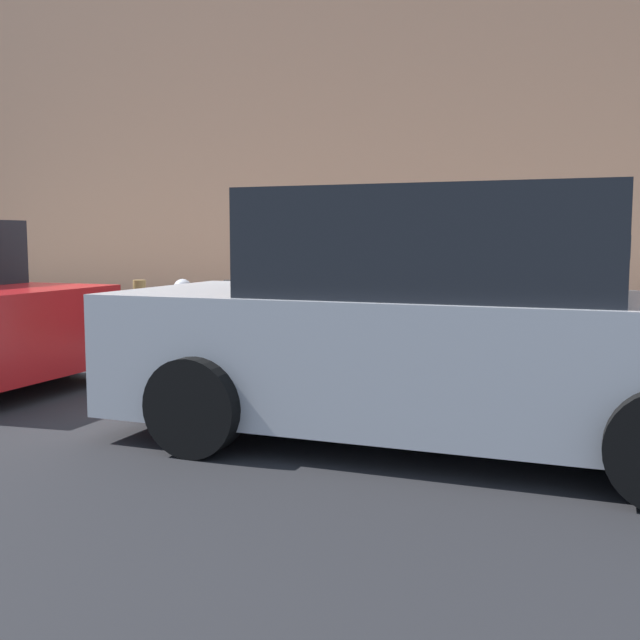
% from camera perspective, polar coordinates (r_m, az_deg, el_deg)
% --- Properties ---
extents(ground_plane, '(40.00, 40.00, 0.00)m').
position_cam_1_polar(ground_plane, '(8.33, -11.98, -3.52)').
color(ground_plane, black).
extents(sidewalk_curb, '(18.00, 5.00, 0.14)m').
position_cam_1_polar(sidewalk_curb, '(10.44, -4.08, -1.07)').
color(sidewalk_curb, '#ADA89E').
rests_on(sidewalk_curb, ground_plane).
extents(building_facade_sidewalk_side, '(24.00, 3.00, 10.15)m').
position_cam_1_polar(building_facade_sidewalk_side, '(15.33, 4.71, 20.08)').
color(building_facade_sidewalk_side, '#936B51').
rests_on(building_facade_sidewalk_side, ground_plane).
extents(suitcase_teal_0, '(0.37, 0.22, 0.69)m').
position_cam_1_polar(suitcase_teal_0, '(7.38, 14.60, -1.24)').
color(suitcase_teal_0, '#0F606B').
rests_on(suitcase_teal_0, sidewalk_curb).
extents(suitcase_navy_1, '(0.45, 0.24, 1.07)m').
position_cam_1_polar(suitcase_navy_1, '(7.51, 10.93, -0.62)').
color(suitcase_navy_1, navy).
rests_on(suitcase_navy_1, sidewalk_curb).
extents(suitcase_silver_2, '(0.39, 0.19, 0.76)m').
position_cam_1_polar(suitcase_silver_2, '(7.63, 7.22, -0.57)').
color(suitcase_silver_2, '#9EA0A8').
rests_on(suitcase_silver_2, sidewalk_curb).
extents(suitcase_olive_3, '(0.40, 0.25, 0.86)m').
position_cam_1_polar(suitcase_olive_3, '(7.70, 3.59, -1.07)').
color(suitcase_olive_3, '#59601E').
rests_on(suitcase_olive_3, sidewalk_curb).
extents(suitcase_red_4, '(0.36, 0.23, 0.79)m').
position_cam_1_polar(suitcase_red_4, '(7.99, 0.76, -0.12)').
color(suitcase_red_4, red).
rests_on(suitcase_red_4, sidewalk_curb).
extents(suitcase_black_5, '(0.47, 0.25, 0.88)m').
position_cam_1_polar(suitcase_black_5, '(8.12, -2.78, -0.49)').
color(suitcase_black_5, black).
rests_on(suitcase_black_5, sidewalk_curb).
extents(suitcase_maroon_6, '(0.47, 0.23, 0.79)m').
position_cam_1_polar(suitcase_maroon_6, '(8.45, -5.98, -0.38)').
color(suitcase_maroon_6, maroon).
rests_on(suitcase_maroon_6, sidewalk_curb).
extents(fire_hydrant, '(0.39, 0.21, 0.78)m').
position_cam_1_polar(fire_hydrant, '(8.77, -10.23, 0.61)').
color(fire_hydrant, '#99999E').
rests_on(fire_hydrant, sidewalk_curb).
extents(bollard_post, '(0.14, 0.14, 0.77)m').
position_cam_1_polar(bollard_post, '(8.92, -13.35, 0.48)').
color(bollard_post, brown).
rests_on(bollard_post, sidewalk_curb).
extents(parking_meter, '(0.12, 0.09, 1.27)m').
position_cam_1_polar(parking_meter, '(7.55, 21.73, 2.57)').
color(parking_meter, slate).
rests_on(parking_meter, sidewalk_curb).
extents(parked_car_silver_0, '(4.48, 2.12, 1.69)m').
position_cam_1_polar(parked_car_silver_0, '(5.16, 8.97, -0.53)').
color(parked_car_silver_0, '#B2B5BA').
rests_on(parked_car_silver_0, ground_plane).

